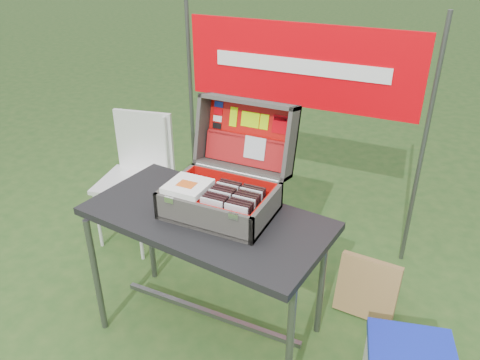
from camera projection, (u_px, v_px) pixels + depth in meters
The scene contains 84 objects.
ground at pixel (227, 322), 2.81m from camera, with size 80.00×80.00×0.00m, color #25491B.
table at pixel (208, 276), 2.59m from camera, with size 1.27×0.63×0.79m, color black, non-canonical shape.
table_top at pixel (206, 218), 2.41m from camera, with size 1.27×0.63×0.04m, color black.
table_leg_fl at pixel (96, 277), 2.61m from camera, with size 0.04×0.04×0.75m, color #59595B.
table_leg_fr at pixel (290, 346), 2.17m from camera, with size 0.04×0.04×0.75m, color #59595B.
table_leg_bl at pixel (150, 230), 3.02m from camera, with size 0.04×0.04×0.75m, color #59595B.
table_leg_br at pixel (322, 280), 2.58m from camera, with size 0.04×0.04×0.75m, color #59595B.
table_brace at pixel (210, 313), 2.71m from camera, with size 1.12×0.03×0.03m, color #59595B.
suitcase at pixel (225, 164), 2.35m from camera, with size 0.54×0.55×0.50m, color #545049, non-canonical shape.
suitcase_base_bottom at pixel (220, 211), 2.41m from camera, with size 0.54×0.39×0.02m, color #545049.
suitcase_base_wall_front at pixel (202, 218), 2.24m from camera, with size 0.54×0.02×0.15m, color #545049.
suitcase_base_wall_back at pixel (235, 185), 2.53m from camera, with size 0.54×0.02×0.15m, color #545049.
suitcase_base_wall_left at pixel (176, 190), 2.48m from camera, with size 0.02×0.39×0.15m, color #545049.
suitcase_base_wall_right at pixel (267, 212), 2.29m from camera, with size 0.02×0.39×0.15m, color #545049.
suitcase_liner_floor at pixel (220, 209), 2.41m from camera, with size 0.50×0.34×0.01m, color #CB0304.
suitcase_latch_left at pixel (169, 200), 2.27m from camera, with size 0.05×0.01×0.03m, color silver.
suitcase_latch_right at pixel (234, 217), 2.14m from camera, with size 0.05×0.01×0.03m, color silver.
suitcase_hinge at pixel (236, 172), 2.51m from camera, with size 0.02×0.02×0.49m, color silver.
suitcase_lid_back at pixel (250, 134), 2.57m from camera, with size 0.54×0.39×0.02m, color #545049.
suitcase_lid_rim_far at pixel (249, 101), 2.47m from camera, with size 0.54×0.02×0.15m, color #545049.
suitcase_lid_rim_near at pixel (242, 168), 2.57m from camera, with size 0.54×0.02×0.15m, color #545049.
suitcase_lid_rim_left at pixel (203, 128), 2.62m from camera, with size 0.02×0.39×0.15m, color #545049.
suitcase_lid_rim_right at pixel (291, 144), 2.42m from camera, with size 0.02×0.39×0.15m, color #545049.
suitcase_lid_liner at pixel (249, 134), 2.56m from camera, with size 0.50×0.34×0.01m, color #CB0304.
suitcase_liner_wall_front at pixel (203, 215), 2.25m from camera, with size 0.50×0.01×0.12m, color #CB0304.
suitcase_liner_wall_back at pixel (234, 185), 2.52m from camera, with size 0.50×0.01×0.12m, color #CB0304.
suitcase_liner_wall_left at pixel (178, 189), 2.47m from camera, with size 0.01×0.34×0.12m, color #CB0304.
suitcase_liner_wall_right at pixel (264, 210), 2.29m from camera, with size 0.01×0.34×0.12m, color #CB0304.
suitcase_lid_pocket at pixel (246, 151), 2.57m from camera, with size 0.48×0.15×0.03m, color maroon.
suitcase_pocket_edge at pixel (247, 137), 2.54m from camera, with size 0.47×0.02×0.02m, color maroon.
suitcase_pocket_cd at pixel (255, 148), 2.52m from camera, with size 0.12×0.12×0.01m, color silver.
lid_sticker_cc_a at pixel (219, 104), 2.59m from camera, with size 0.05×0.03×0.00m, color #1933B2.
lid_sticker_cc_b at pixel (218, 112), 2.60m from camera, with size 0.05×0.03×0.00m, color #C60009.
lid_sticker_cc_c at pixel (218, 119), 2.62m from camera, with size 0.05×0.03×0.00m, color white.
lid_sticker_cc_d at pixel (217, 126), 2.63m from camera, with size 0.05×0.03×0.00m, color black.
lid_card_neon_tall at pixel (233, 117), 2.57m from camera, with size 0.04×0.11×0.00m, color #BAF601.
lid_card_neon_main at pixel (250, 120), 2.53m from camera, with size 0.11×0.08×0.00m, color #BAF601.
lid_card_neon_small at pixel (264, 122), 2.50m from camera, with size 0.05×0.08×0.00m, color #BAF601.
lid_sticker_band at pixel (281, 125), 2.47m from camera, with size 0.10×0.10×0.00m, color #C60009.
lid_sticker_band_bar at pixel (282, 119), 2.46m from camera, with size 0.09×0.02×0.00m, color black.
cd_left_0 at pixel (212, 212), 2.24m from camera, with size 0.12×0.01×0.14m, color silver.
cd_left_1 at pixel (214, 210), 2.26m from camera, with size 0.12×0.01×0.14m, color black.
cd_left_2 at pixel (216, 208), 2.28m from camera, with size 0.12×0.01×0.14m, color black.
cd_left_3 at pixel (218, 206), 2.30m from camera, with size 0.12×0.01×0.14m, color black.
cd_left_4 at pixel (220, 204), 2.31m from camera, with size 0.12×0.01×0.14m, color silver.
cd_left_5 at pixel (222, 202), 2.33m from camera, with size 0.12×0.01×0.14m, color black.
cd_left_6 at pixel (224, 200), 2.35m from camera, with size 0.12×0.01×0.14m, color black.
cd_left_7 at pixel (226, 198), 2.36m from camera, with size 0.12×0.01×0.14m, color black.
cd_left_8 at pixel (228, 196), 2.38m from camera, with size 0.12×0.01×0.14m, color silver.
cd_left_9 at pixel (230, 194), 2.40m from camera, with size 0.12×0.01×0.14m, color black.
cd_left_10 at pixel (231, 192), 2.41m from camera, with size 0.12×0.01×0.14m, color black.
cd_right_0 at pixel (236, 218), 2.19m from camera, with size 0.12×0.01×0.14m, color silver.
cd_right_1 at pixel (238, 216), 2.21m from camera, with size 0.12×0.01×0.14m, color black.
cd_right_2 at pixel (240, 214), 2.23m from camera, with size 0.12×0.01×0.14m, color black.
cd_right_3 at pixel (242, 212), 2.25m from camera, with size 0.12×0.01×0.14m, color black.
cd_right_4 at pixel (244, 210), 2.26m from camera, with size 0.12×0.01×0.14m, color silver.
cd_right_5 at pixel (246, 208), 2.28m from camera, with size 0.12×0.01×0.14m, color black.
cd_right_6 at pixel (247, 206), 2.30m from camera, with size 0.12×0.01×0.14m, color black.
cd_right_7 at pixel (249, 204), 2.31m from camera, with size 0.12×0.01×0.14m, color black.
cd_right_8 at pixel (251, 202), 2.33m from camera, with size 0.12×0.01×0.14m, color silver.
cd_right_9 at pixel (253, 200), 2.35m from camera, with size 0.12×0.01×0.14m, color black.
cd_right_10 at pixel (254, 198), 2.36m from camera, with size 0.12×0.01×0.14m, color black.
songbook_0 at pixel (188, 188), 2.35m from camera, with size 0.20×0.20×0.01m, color white.
songbook_1 at pixel (188, 187), 2.34m from camera, with size 0.20×0.20×0.01m, color white.
songbook_2 at pixel (188, 187), 2.34m from camera, with size 0.20×0.20×0.01m, color white.
songbook_3 at pixel (188, 186), 2.34m from camera, with size 0.20×0.20×0.01m, color white.
songbook_4 at pixel (188, 185), 2.34m from camera, with size 0.20×0.20×0.01m, color white.
songbook_5 at pixel (188, 184), 2.33m from camera, with size 0.20×0.20×0.01m, color white.
songbook_graphic at pixel (187, 184), 2.32m from camera, with size 0.09×0.07×0.00m, color #D85919.
cooler_lid at pixel (411, 350), 2.21m from camera, with size 0.40×0.30×0.05m, color #1326B9.
chair at pixel (131, 184), 3.36m from camera, with size 0.44×0.48×0.96m, color silver, non-canonical shape.
chair_seat at pixel (131, 182), 3.35m from camera, with size 0.44×0.44×0.03m, color silver.
chair_backrest at pixel (145, 141), 3.40m from camera, with size 0.44×0.03×0.46m, color silver.
chair_leg_fl at pixel (98, 218), 3.39m from camera, with size 0.02×0.02×0.49m, color silver.
chair_leg_fr at pixel (140, 230), 3.25m from camera, with size 0.02×0.02×0.49m, color silver.
chair_leg_bl at pixel (129, 195), 3.68m from camera, with size 0.02×0.02×0.49m, color silver.
chair_leg_br at pixel (169, 205), 3.54m from camera, with size 0.02×0.02×0.49m, color silver.
chair_upright_left at pixel (124, 138), 3.48m from camera, with size 0.02×0.02×0.46m, color silver.
chair_upright_right at pixel (166, 147), 3.34m from camera, with size 0.02×0.02×0.46m, color silver.
cardboard_box at pixel (367, 288), 2.80m from camera, with size 0.36×0.06×0.38m, color #A6834B.
banner_post_left at pixel (192, 112), 3.61m from camera, with size 0.03×0.03×1.70m, color #59595B.
banner_post_right at pixel (422, 151), 2.97m from camera, with size 0.03×0.03×1.70m, color #59595B.
banner at pixel (299, 66), 3.07m from camera, with size 1.60×0.01×0.55m, color #D50009.
banner_text at pixel (298, 66), 3.06m from camera, with size 1.20×0.00×0.10m, color white.
Camera 1 is at (0.97, -1.85, 2.08)m, focal length 35.00 mm.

